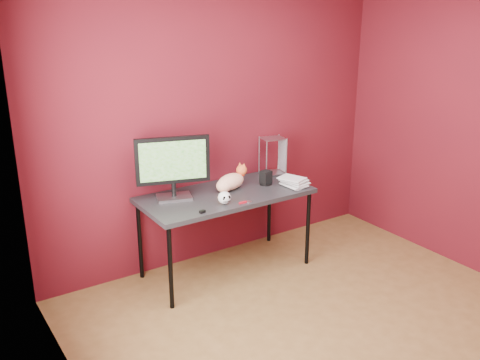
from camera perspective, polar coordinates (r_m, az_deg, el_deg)
room at (r=3.52m, az=12.36°, el=3.36°), size 3.52×3.52×2.61m
desk at (r=4.68m, az=-1.53°, el=-1.98°), size 1.50×0.70×0.75m
monitor at (r=4.48m, az=-7.18°, el=1.63°), size 0.60×0.28×0.54m
cat at (r=4.73m, az=-0.98°, el=-0.16°), size 0.41×0.28×0.21m
skull_mug at (r=4.40m, az=-1.67°, el=-1.89°), size 0.11×0.11×0.10m
speaker at (r=4.86m, az=2.77°, el=0.19°), size 0.11×0.11×0.13m
book_stack at (r=4.69m, az=5.22°, el=4.39°), size 0.23×0.27×0.90m
wire_rack at (r=5.14m, az=3.51°, el=2.60°), size 0.24×0.21×0.36m
pocket_knife at (r=4.43m, az=0.31°, el=-2.42°), size 0.07×0.02×0.01m
black_gadget at (r=4.24m, az=-4.04°, el=-3.38°), size 0.05×0.03×0.02m
washer at (r=4.46m, az=0.93°, el=-2.33°), size 0.05×0.05×0.00m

